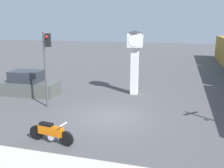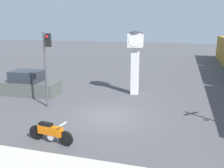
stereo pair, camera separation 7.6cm
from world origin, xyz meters
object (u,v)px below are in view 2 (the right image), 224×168
(motorcycle, at_px, (50,132))
(clock_tower, at_px, (135,53))
(traffic_light, at_px, (47,57))
(parked_car, at_px, (30,85))

(motorcycle, bearing_deg, clock_tower, 84.47)
(motorcycle, distance_m, clock_tower, 9.48)
(motorcycle, bearing_deg, traffic_light, 127.67)
(motorcycle, distance_m, parked_car, 8.54)
(motorcycle, distance_m, traffic_light, 5.78)
(motorcycle, height_order, clock_tower, clock_tower)
(traffic_light, bearing_deg, clock_tower, 44.05)
(motorcycle, relative_size, clock_tower, 0.48)
(traffic_light, bearing_deg, parked_car, 142.97)
(traffic_light, relative_size, parked_car, 1.09)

